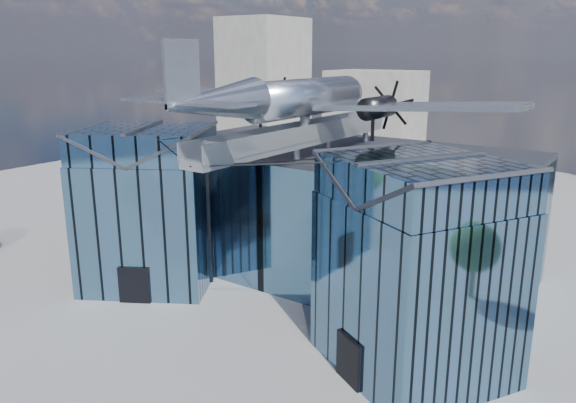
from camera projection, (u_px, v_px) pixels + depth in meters
The scene contains 4 objects.
ground_plane at pixel (271, 310), 38.09m from camera, with size 120.00×120.00×0.00m, color gray.
museum at pixel (318, 212), 41.25m from camera, with size 32.88×24.50×17.60m.
bg_towers at pixel (506, 105), 74.60m from camera, with size 77.00×24.50×26.00m.
tree_side_w at pixel (89, 192), 54.64m from camera, with size 3.88×3.88×5.52m.
Camera 1 is at (20.96, -27.88, 17.02)m, focal length 35.00 mm.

